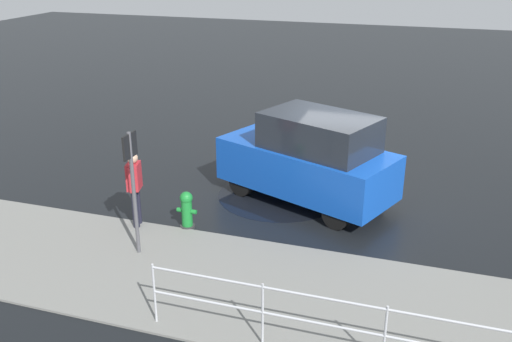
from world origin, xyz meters
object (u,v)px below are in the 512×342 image
object	(u,v)px
moving_hatchback	(310,158)
sign_post	(132,176)
fire_hydrant	(187,210)
pedestrian	(134,184)

from	to	relation	value
moving_hatchback	sign_post	world-z (taller)	sign_post
sign_post	moving_hatchback	bearing A→B (deg)	-127.21
moving_hatchback	fire_hydrant	bearing A→B (deg)	44.73
moving_hatchback	fire_hydrant	world-z (taller)	moving_hatchback
pedestrian	sign_post	xyz separation A→B (m)	(-0.56, 0.98, 0.62)
moving_hatchback	pedestrian	world-z (taller)	moving_hatchback
pedestrian	sign_post	size ratio (longest dim) A/B	0.68
fire_hydrant	moving_hatchback	bearing A→B (deg)	-135.27
sign_post	pedestrian	bearing A→B (deg)	-60.25
fire_hydrant	pedestrian	size ratio (longest dim) A/B	0.50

